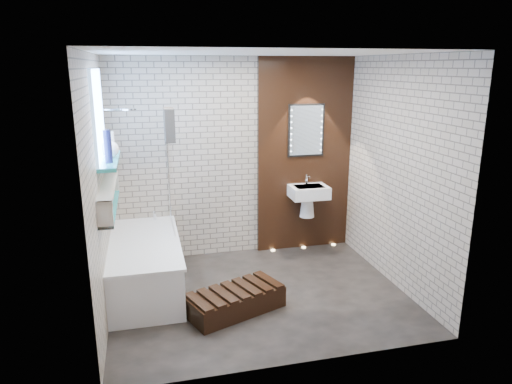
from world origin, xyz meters
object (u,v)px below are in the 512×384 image
object	(u,v)px
bathtub	(145,265)
bath_screen	(170,170)
washbasin	(308,196)
walnut_step	(235,301)
led_mirror	(306,130)

from	to	relation	value
bathtub	bath_screen	bearing A→B (deg)	51.10
washbasin	walnut_step	xyz separation A→B (m)	(-1.28, -1.37, -0.68)
bathtub	washbasin	distance (m)	2.32
bath_screen	walnut_step	bearing A→B (deg)	-65.62
bath_screen	bathtub	bearing A→B (deg)	-128.90
bath_screen	washbasin	world-z (taller)	bath_screen
washbasin	led_mirror	size ratio (longest dim) A/B	0.83
led_mirror	walnut_step	size ratio (longest dim) A/B	0.70
bathtub	walnut_step	xyz separation A→B (m)	(0.89, -0.75, -0.18)
bathtub	bath_screen	world-z (taller)	bath_screen
led_mirror	walnut_step	distance (m)	2.52
bath_screen	led_mirror	distance (m)	1.89
bath_screen	washbasin	distance (m)	1.89
washbasin	led_mirror	xyz separation A→B (m)	(0.00, 0.16, 0.86)
led_mirror	bathtub	bearing A→B (deg)	-160.22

